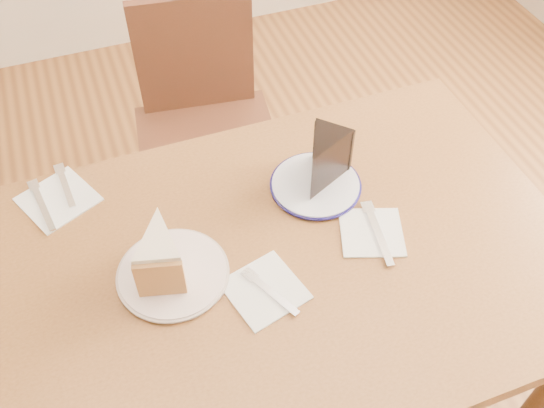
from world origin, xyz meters
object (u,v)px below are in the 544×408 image
at_px(chair_far, 206,129).
at_px(carrot_cake, 161,251).
at_px(chocolate_cake, 322,164).
at_px(plate_navy, 316,185).
at_px(table, 281,284).
at_px(plate_cream, 173,274).

relative_size(chair_far, carrot_cake, 6.93).
bearing_deg(chocolate_cake, chair_far, -32.26).
relative_size(plate_navy, chocolate_cake, 1.59).
height_order(plate_navy, chocolate_cake, chocolate_cake).
distance_m(table, chocolate_cake, 0.27).
bearing_deg(plate_navy, plate_cream, -161.15).
bearing_deg(carrot_cake, chair_far, 83.65).
distance_m(chair_far, chocolate_cake, 0.68).
bearing_deg(plate_navy, table, -132.32).
distance_m(plate_navy, chocolate_cake, 0.06).
relative_size(table, chocolate_cake, 9.84).
height_order(chair_far, chocolate_cake, chocolate_cake).
relative_size(carrot_cake, chocolate_cake, 1.01).
xyz_separation_m(table, chocolate_cake, (0.15, 0.15, 0.17)).
bearing_deg(chair_far, plate_cream, 78.24).
relative_size(table, plate_navy, 6.19).
relative_size(plate_cream, chocolate_cake, 1.73).
bearing_deg(carrot_cake, plate_navy, 29.50).
relative_size(chair_far, plate_navy, 4.39).
distance_m(carrot_cake, chocolate_cake, 0.39).
height_order(chair_far, carrot_cake, carrot_cake).
height_order(plate_cream, plate_navy, same).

